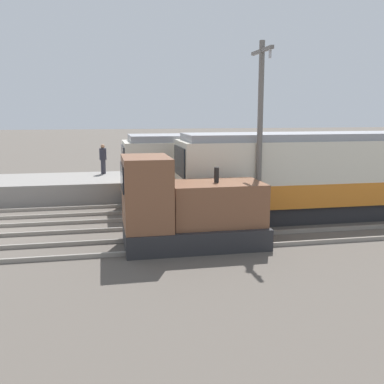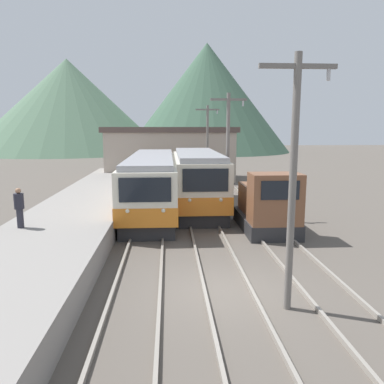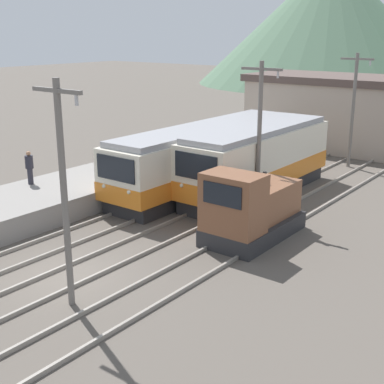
{
  "view_description": "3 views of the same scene",
  "coord_description": "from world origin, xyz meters",
  "px_view_note": "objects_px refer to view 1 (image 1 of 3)",
  "views": [
    {
      "loc": [
        17.38,
        4.05,
        4.4
      ],
      "look_at": [
        0.62,
        7.43,
        1.33
      ],
      "focal_mm": 42.0,
      "sensor_mm": 36.0,
      "label": 1
    },
    {
      "loc": [
        -1.57,
        -10.91,
        4.98
      ],
      "look_at": [
        -0.43,
        7.44,
        1.85
      ],
      "focal_mm": 35.0,
      "sensor_mm": 36.0,
      "label": 2
    },
    {
      "loc": [
        13.68,
        -10.79,
        8.08
      ],
      "look_at": [
        0.18,
        6.79,
        1.41
      ],
      "focal_mm": 50.0,
      "sensor_mm": 36.0,
      "label": 3
    }
  ],
  "objects_px": {
    "commuter_train_left": "(267,172)",
    "commuter_train_center": "(303,179)",
    "shunting_locomotive": "(187,210)",
    "catenary_mast_mid": "(260,130)",
    "person_on_platform": "(103,158)"
  },
  "relations": [
    {
      "from": "catenary_mast_mid",
      "to": "person_on_platform",
      "type": "height_order",
      "value": "catenary_mast_mid"
    },
    {
      "from": "commuter_train_center",
      "to": "catenary_mast_mid",
      "type": "distance_m",
      "value": 3.6
    },
    {
      "from": "commuter_train_left",
      "to": "shunting_locomotive",
      "type": "relative_size",
      "value": 2.91
    },
    {
      "from": "shunting_locomotive",
      "to": "person_on_platform",
      "type": "xyz_separation_m",
      "value": [
        -10.76,
        -2.62,
        0.7
      ]
    },
    {
      "from": "commuter_train_center",
      "to": "catenary_mast_mid",
      "type": "relative_size",
      "value": 1.53
    },
    {
      "from": "commuter_train_center",
      "to": "person_on_platform",
      "type": "distance_m",
      "value": 11.24
    },
    {
      "from": "commuter_train_center",
      "to": "shunting_locomotive",
      "type": "bearing_deg",
      "value": -61.43
    },
    {
      "from": "commuter_train_left",
      "to": "commuter_train_center",
      "type": "height_order",
      "value": "commuter_train_center"
    },
    {
      "from": "commuter_train_left",
      "to": "person_on_platform",
      "type": "height_order",
      "value": "commuter_train_left"
    },
    {
      "from": "shunting_locomotive",
      "to": "commuter_train_left",
      "type": "bearing_deg",
      "value": 139.38
    },
    {
      "from": "commuter_train_center",
      "to": "shunting_locomotive",
      "type": "relative_size",
      "value": 2.26
    },
    {
      "from": "catenary_mast_mid",
      "to": "commuter_train_center",
      "type": "bearing_deg",
      "value": 121.11
    },
    {
      "from": "shunting_locomotive",
      "to": "catenary_mast_mid",
      "type": "bearing_deg",
      "value": 116.36
    },
    {
      "from": "commuter_train_center",
      "to": "catenary_mast_mid",
      "type": "xyz_separation_m",
      "value": [
        1.51,
        -2.5,
        2.1
      ]
    },
    {
      "from": "commuter_train_center",
      "to": "catenary_mast_mid",
      "type": "height_order",
      "value": "catenary_mast_mid"
    }
  ]
}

